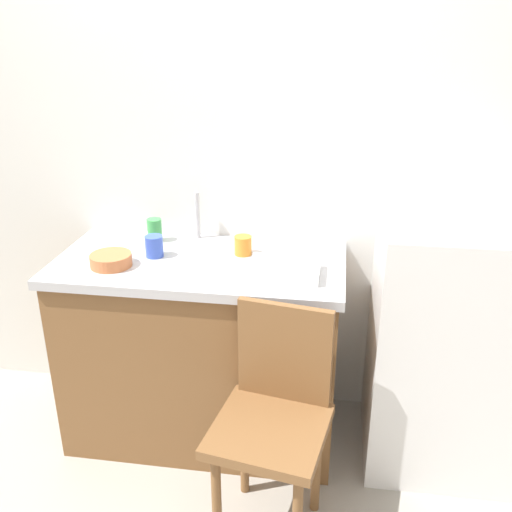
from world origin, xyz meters
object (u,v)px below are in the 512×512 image
object	(u,v)px
dish_tray	(285,269)
terracotta_bowl	(111,260)
refrigerator	(447,344)
cup_orange	(243,245)
cup_green	(155,230)
cup_blue	(154,246)
chair	(274,414)

from	to	relation	value
dish_tray	terracotta_bowl	size ratio (longest dim) A/B	1.62
refrigerator	cup_orange	distance (m)	0.97
cup_green	cup_blue	world-z (taller)	cup_green
refrigerator	chair	distance (m)	0.85
refrigerator	dish_tray	distance (m)	0.79
terracotta_bowl	cup_orange	bearing A→B (deg)	21.44
cup_orange	cup_blue	xyz separation A→B (m)	(-0.38, -0.08, 0.00)
cup_blue	dish_tray	bearing A→B (deg)	-10.82
cup_orange	dish_tray	bearing A→B (deg)	-43.23
chair	dish_tray	xyz separation A→B (m)	(-0.01, 0.38, 0.41)
cup_blue	cup_orange	bearing A→B (deg)	11.95
terracotta_bowl	cup_green	size ratio (longest dim) A/B	1.62
refrigerator	dish_tray	bearing A→B (deg)	-170.48
cup_orange	refrigerator	bearing A→B (deg)	-4.67
refrigerator	terracotta_bowl	size ratio (longest dim) A/B	6.46
cup_orange	cup_blue	world-z (taller)	cup_blue
terracotta_bowl	dish_tray	bearing A→B (deg)	1.23
dish_tray	cup_blue	bearing A→B (deg)	169.18
terracotta_bowl	cup_green	world-z (taller)	cup_green
cup_orange	cup_green	bearing A→B (deg)	166.96
terracotta_bowl	cup_blue	world-z (taller)	cup_blue
dish_tray	cup_blue	size ratio (longest dim) A/B	3.00
dish_tray	cup_green	bearing A→B (deg)	155.41
refrigerator	cup_blue	world-z (taller)	refrigerator
terracotta_bowl	chair	bearing A→B (deg)	-26.43
refrigerator	cup_green	size ratio (longest dim) A/B	10.48
dish_tray	cup_blue	world-z (taller)	cup_blue
dish_tray	cup_blue	distance (m)	0.59
terracotta_bowl	cup_blue	size ratio (longest dim) A/B	1.85
refrigerator	terracotta_bowl	world-z (taller)	refrigerator
dish_tray	cup_orange	world-z (taller)	cup_orange
cup_blue	cup_green	bearing A→B (deg)	107.21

